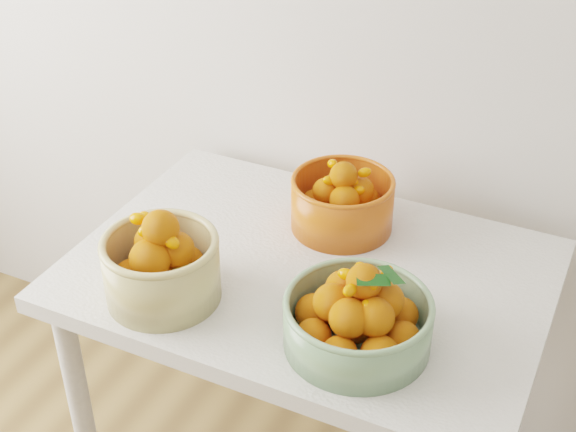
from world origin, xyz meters
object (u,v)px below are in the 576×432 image
table (308,302)px  bowl_orange (343,202)px  bowl_cream (161,265)px  bowl_green (358,318)px

table → bowl_orange: size_ratio=3.42×
bowl_orange → table: bearing=-90.9°
bowl_cream → bowl_green: 0.41m
table → bowl_cream: bearing=-136.6°
table → bowl_orange: (0.00, 0.18, 0.16)m
table → bowl_orange: 0.24m
bowl_cream → bowl_green: bearing=5.1°
bowl_green → bowl_orange: (-0.18, 0.35, 0.00)m
bowl_cream → bowl_orange: bearing=59.7°
table → bowl_green: (0.18, -0.18, 0.16)m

